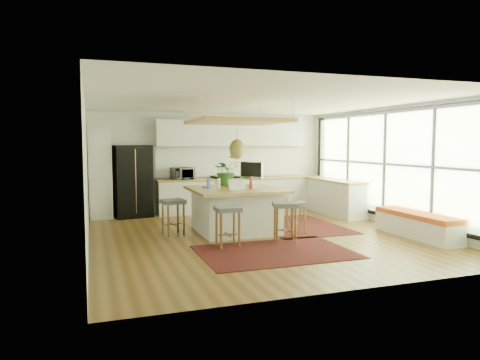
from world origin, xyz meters
name	(u,v)px	position (x,y,z in m)	size (l,w,h in m)	color
floor	(257,235)	(0.00, 0.00, 0.00)	(7.00, 7.00, 0.00)	#523817
ceiling	(258,101)	(0.00, 0.00, 2.70)	(7.00, 7.00, 0.00)	white
wall_back	(212,162)	(0.00, 3.50, 1.35)	(6.50, 6.50, 0.00)	silver
wall_front	(359,185)	(0.00, -3.50, 1.35)	(6.50, 6.50, 0.00)	silver
wall_left	(86,173)	(-3.25, 0.00, 1.35)	(7.00, 7.00, 0.00)	silver
wall_right	(392,167)	(3.25, 0.00, 1.35)	(7.00, 7.00, 0.00)	silver
window_wall	(391,164)	(3.22, 0.00, 1.40)	(0.10, 6.20, 2.60)	black
pantry	(100,173)	(-2.95, 3.18, 1.12)	(0.55, 0.60, 2.25)	silver
back_counter_base	(234,195)	(0.55, 3.18, 0.44)	(4.20, 0.60, 0.88)	silver
back_counter_top	(234,179)	(0.55, 3.18, 0.90)	(4.24, 0.64, 0.05)	olive
backsplash	(231,162)	(0.55, 3.48, 1.35)	(4.20, 0.02, 0.80)	white
upper_cabinets	(232,133)	(0.55, 3.32, 2.15)	(4.20, 0.34, 0.70)	silver
range	(225,194)	(0.30, 3.18, 0.50)	(0.76, 0.62, 1.00)	#A5A5AA
right_counter_base	(332,197)	(2.93, 2.00, 0.44)	(0.60, 2.50, 0.88)	silver
right_counter_top	(332,180)	(2.93, 2.00, 0.90)	(0.64, 2.54, 0.05)	olive
window_bench	(417,225)	(2.95, -1.20, 0.25)	(0.52, 2.00, 0.50)	silver
ceiling_panel	(237,135)	(-0.30, 0.40, 2.05)	(1.86, 1.86, 0.80)	olive
rug_near	(275,252)	(-0.21, -1.38, 0.01)	(2.60, 1.80, 0.01)	black
rug_right	(297,225)	(1.24, 0.70, 0.01)	(1.80, 2.60, 0.01)	black
fridge	(132,181)	(-2.18, 3.18, 0.93)	(0.91, 0.71, 1.83)	black
island	(235,210)	(-0.30, 0.52, 0.47)	(1.85, 1.85, 0.93)	olive
stool_near_left	(228,228)	(-0.87, -0.75, 0.35)	(0.44, 0.44, 0.74)	#4B4E53
stool_near_right	(285,224)	(0.27, -0.75, 0.35)	(0.45, 0.45, 0.76)	#4B4E53
stool_right_front	(296,216)	(0.89, 0.04, 0.35)	(0.38, 0.38, 0.64)	#4B4E53
stool_right_back	(277,208)	(0.93, 1.12, 0.35)	(0.40, 0.40, 0.68)	#4B4E53
stool_left_side	(173,218)	(-1.60, 0.62, 0.35)	(0.43, 0.43, 0.73)	#4B4E53
laptop	(239,185)	(-0.39, 0.02, 1.05)	(0.33, 0.35, 0.25)	#A5A5AA
monitor	(251,174)	(0.23, 0.97, 1.19)	(0.59, 0.21, 0.55)	#A5A5AA
microwave	(182,172)	(-0.89, 3.14, 1.12)	(0.57, 0.31, 0.38)	#A5A5AA
island_plant	(226,174)	(-0.32, 1.11, 1.19)	(0.61, 0.67, 0.52)	#1E4C19
island_bowl	(206,186)	(-0.86, 0.83, 0.96)	(0.20, 0.20, 0.05)	beige
island_bottle_0	(209,184)	(-0.85, 0.62, 1.03)	(0.07, 0.07, 0.19)	blue
island_bottle_1	(219,185)	(-0.70, 0.37, 1.03)	(0.07, 0.07, 0.19)	white
island_bottle_2	(251,184)	(-0.05, 0.22, 1.03)	(0.07, 0.07, 0.19)	#8F2F40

